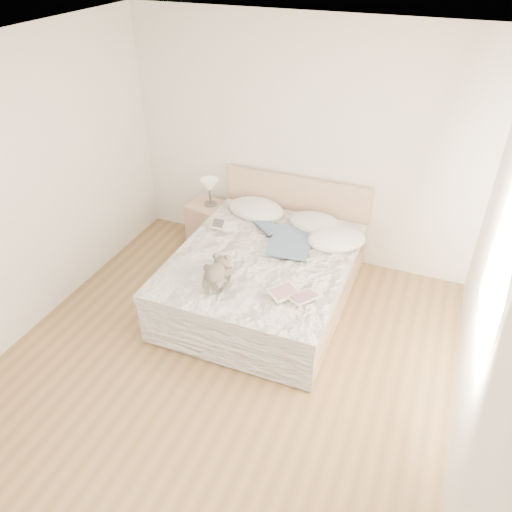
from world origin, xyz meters
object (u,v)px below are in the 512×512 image
childrens_book (294,295)px  teddy_bear (215,280)px  nightstand (209,225)px  table_lamp (210,187)px  bed (265,275)px  photo_book (225,226)px

childrens_book → teddy_bear: teddy_bear is taller
nightstand → childrens_book: size_ratio=1.43×
table_lamp → nightstand: bearing=-165.3°
bed → photo_book: bed is taller
nightstand → childrens_book: bearing=-41.4°
nightstand → teddy_bear: (0.80, -1.45, 0.37)m
photo_book → teddy_bear: teddy_bear is taller
teddy_bear → childrens_book: bearing=-3.1°
table_lamp → photo_book: table_lamp is taller
nightstand → table_lamp: size_ratio=1.69×
bed → childrens_book: (0.50, -0.60, 0.32)m
bed → childrens_book: 0.85m
childrens_book → teddy_bear: (-0.74, -0.09, 0.02)m
photo_book → teddy_bear: (0.35, -0.96, 0.02)m
table_lamp → childrens_book: bearing=-42.2°
nightstand → childrens_book: childrens_book is taller
nightstand → table_lamp: 0.52m
photo_book → teddy_bear: size_ratio=0.86×
bed → photo_book: size_ratio=6.91×
nightstand → teddy_bear: size_ratio=1.55×
childrens_book → bed: bearing=165.4°
table_lamp → childrens_book: (1.51, -1.36, -0.17)m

